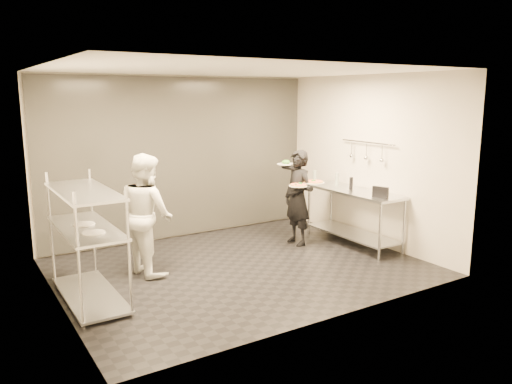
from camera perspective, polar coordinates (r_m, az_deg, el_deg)
room_shell at (r=8.04m, az=-6.06°, el=3.34°), size 5.00×4.00×2.80m
pass_rack at (r=6.36m, az=-18.77°, el=-5.07°), size 0.60×1.60×1.50m
prep_counter at (r=8.45m, az=11.09°, el=-1.76°), size 0.60×1.80×0.92m
utensil_rail at (r=8.47m, az=12.54°, el=4.53°), size 0.07×1.20×0.31m
waiter at (r=8.30m, az=4.81°, el=-0.65°), size 0.39×0.58×1.58m
chef at (r=7.08m, az=-12.37°, el=-2.47°), size 0.76×0.91×1.69m
pizza_plate_near at (r=8.05m, az=4.88°, el=0.79°), size 0.31×0.31×0.05m
pizza_plate_far at (r=8.17m, az=6.61°, el=1.16°), size 0.35×0.35×0.05m
salad_plate at (r=8.38m, az=3.44°, el=3.32°), size 0.30×0.30×0.07m
pos_monitor at (r=7.81m, az=14.03°, el=-0.05°), size 0.13×0.25×0.18m
bottle_green at (r=8.84m, az=6.72°, el=1.68°), size 0.07×0.07×0.25m
bottle_clear at (r=8.81m, az=9.24°, el=1.48°), size 0.06×0.06×0.21m
bottle_dark at (r=8.44m, az=10.82°, el=0.98°), size 0.06×0.06×0.21m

